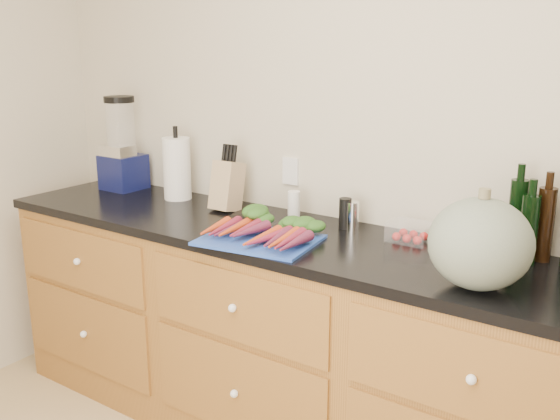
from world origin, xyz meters
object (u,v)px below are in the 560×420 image
Objects in this scene: squash at (480,244)px; blender_appliance at (122,149)px; knife_block at (227,186)px; paper_towel at (177,169)px; cutting_board at (259,240)px; carrots at (266,229)px; tomato_box at (410,232)px.

squash is 1.97m from blender_appliance.
squash is at bearing -13.14° from knife_block.
paper_towel is (-1.56, 0.31, 0.01)m from squash.
knife_block reaches higher than cutting_board.
cutting_board is at bearing -90.00° from carrots.
cutting_board is at bearing -179.20° from squash.
carrots is at bearing -13.93° from blender_appliance.
knife_block is at bearing 166.86° from squash.
paper_towel is at bearing 176.50° from knife_block.
carrots is 0.84m from squash.
carrots is at bearing -32.69° from knife_block.
squash reaches higher than carrots.
carrots is 1.98× the size of knife_block.
blender_appliance reaches higher than paper_towel.
knife_block is (0.33, -0.02, -0.04)m from paper_towel.
tomato_box is (0.48, 0.33, 0.03)m from cutting_board.
squash is 0.49m from tomato_box.
squash is at bearing -41.67° from tomato_box.
cutting_board is 1.36× the size of squash.
carrots reaches higher than cutting_board.
squash is 2.00× the size of tomato_box.
squash is at bearing -8.94° from blender_appliance.
squash is 1.27m from knife_block.
paper_towel reaches higher than knife_block.
tomato_box is at bearing 0.46° from blender_appliance.
cutting_board is 1.17m from blender_appliance.
paper_towel is at bearing 168.83° from squash.
blender_appliance is at bearing -179.54° from tomato_box.
carrots is at bearing 177.89° from squash.
tomato_box is (0.88, 0.03, -0.07)m from knife_block.
cutting_board is 0.58m from tomato_box.
paper_towel is 1.88× the size of tomato_box.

